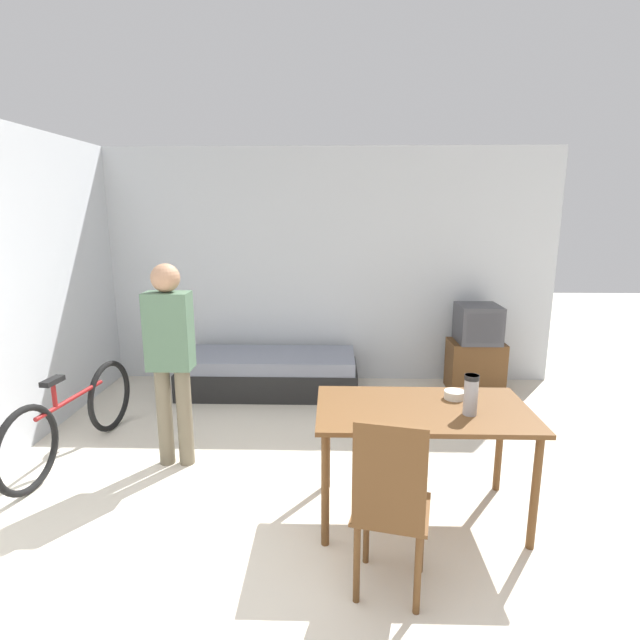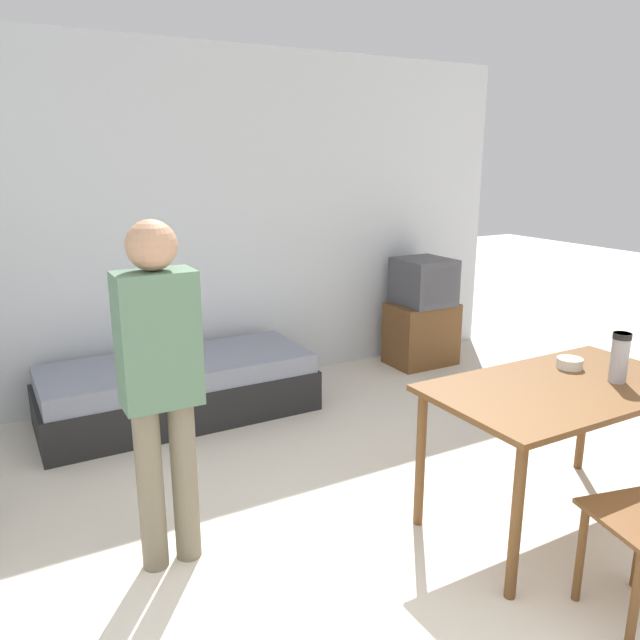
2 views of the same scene
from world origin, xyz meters
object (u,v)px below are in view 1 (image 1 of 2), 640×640
daybed (269,373)px  dining_table (422,420)px  bicycle (73,418)px  person_standing (170,351)px  wooden_chair (390,502)px  mate_bowl (454,395)px  tv (476,349)px  thermos_flask (471,393)px

daybed → dining_table: size_ratio=1.44×
bicycle → person_standing: bearing=-5.6°
dining_table → bicycle: bearing=164.8°
wooden_chair → mate_bowl: bearing=60.3°
tv → person_standing: size_ratio=0.61×
dining_table → person_standing: (-1.84, 0.65, 0.26)m
thermos_flask → mate_bowl: 0.29m
daybed → thermos_flask: bearing=-56.8°
bicycle → thermos_flask: (2.98, -0.83, 0.57)m
dining_table → person_standing: size_ratio=0.84×
person_standing → dining_table: bearing=-19.4°
daybed → wooden_chair: 3.23m
mate_bowl → wooden_chair: bearing=-119.7°
tv → bicycle: (-3.73, -1.67, -0.14)m
tv → dining_table: size_ratio=0.72×
bicycle → thermos_flask: size_ratio=6.70×
mate_bowl → tv: bearing=70.7°
daybed → mate_bowl: (1.53, -2.13, 0.58)m
wooden_chair → thermos_flask: 0.92m
tv → dining_table: tv is taller
dining_table → tv: bearing=67.0°
daybed → person_standing: bearing=-108.2°
wooden_chair → mate_bowl: (0.52, 0.92, 0.23)m
wooden_chair → bicycle: 2.85m
person_standing → thermos_flask: bearing=-19.5°
wooden_chair → person_standing: size_ratio=0.63×
mate_bowl → bicycle: bearing=169.0°
thermos_flask → tv: bearing=73.3°
thermos_flask → daybed: bearing=123.2°
bicycle → daybed: bearing=47.9°
person_standing → wooden_chair: bearing=-42.1°
daybed → bicycle: bicycle is taller
dining_table → wooden_chair: (-0.29, -0.75, -0.11)m
person_standing → bicycle: bearing=174.4°
tv → mate_bowl: 2.40m
daybed → tv: size_ratio=1.99×
daybed → dining_table: bearing=-60.5°
tv → dining_table: 2.62m
dining_table → mate_bowl: mate_bowl is taller
dining_table → wooden_chair: size_ratio=1.33×
bicycle → mate_bowl: 3.03m
tv → bicycle: size_ratio=0.57×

